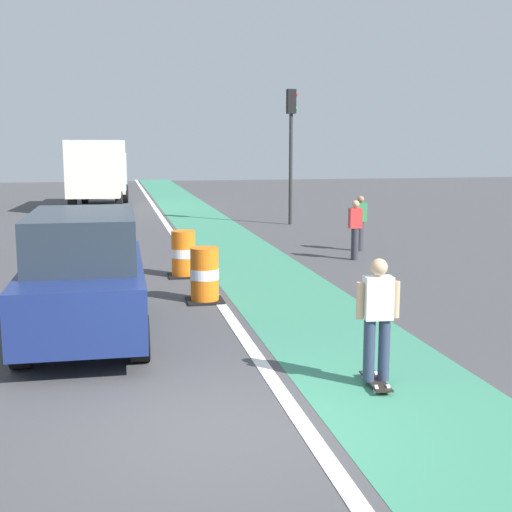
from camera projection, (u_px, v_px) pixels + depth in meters
ground_plane at (223, 428)px, 7.68m from camera, size 100.00×100.00×0.00m
bike_lane_strip at (240, 253)px, 19.75m from camera, size 2.50×80.00×0.01m
lane_divider_stripe at (187, 255)px, 19.45m from camera, size 0.20×80.00×0.01m
skateboarder_on_lane at (378, 318)px, 8.87m from camera, size 0.57×0.81×1.69m
parked_suv_nearest at (84, 275)px, 11.10m from camera, size 1.97×4.63×2.04m
traffic_barrel_front at (205, 275)px, 13.70m from camera, size 0.73×0.73×1.09m
traffic_barrel_mid at (183, 254)px, 16.27m from camera, size 0.73×0.73×1.09m
delivery_truck_down_block at (99, 170)px, 33.01m from camera, size 2.83×7.74×3.23m
traffic_light_corner at (291, 132)px, 26.15m from camera, size 0.41×0.32×5.10m
pedestrian_crossing at (360, 221)px, 20.08m from camera, size 0.34×0.20×1.61m
pedestrian_waiting at (355, 228)px, 18.55m from camera, size 0.34×0.20×1.61m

